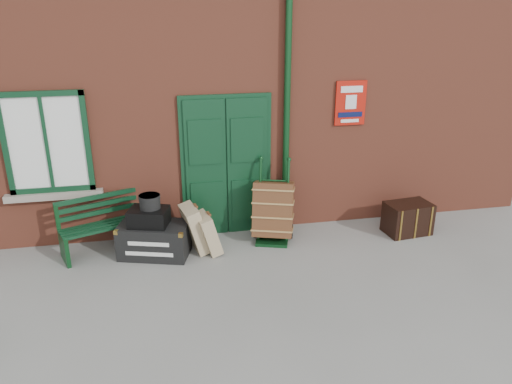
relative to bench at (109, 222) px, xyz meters
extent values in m
plane|color=gray|center=(2.14, -1.21, -0.45)|extent=(80.00, 80.00, 0.00)
cube|color=brown|center=(2.14, 2.29, 1.55)|extent=(10.00, 4.00, 4.00)
cube|color=#0E331C|center=(1.84, 0.25, 0.65)|extent=(1.42, 0.12, 2.32)
cube|color=white|center=(-0.76, 0.24, 1.20)|extent=(1.20, 0.08, 1.50)
cylinder|color=#0D3718|center=(2.79, 0.21, 1.55)|extent=(0.10, 0.10, 4.00)
cube|color=#B8180D|center=(3.84, 0.26, 1.60)|extent=(0.50, 0.03, 0.70)
cube|color=#0E331C|center=(0.03, -0.07, -0.02)|extent=(1.48, 0.87, 0.04)
cube|color=#0E331C|center=(-0.05, 0.13, 0.25)|extent=(1.36, 0.55, 0.38)
cube|color=#0D3718|center=(-0.62, -0.31, -0.23)|extent=(0.21, 0.42, 0.43)
cube|color=#0D3718|center=(0.67, 0.18, -0.23)|extent=(0.21, 0.42, 0.43)
cube|color=black|center=(0.66, -0.34, -0.20)|extent=(1.12, 0.82, 0.50)
cube|color=black|center=(0.61, -0.34, 0.18)|extent=(0.64, 0.54, 0.25)
cylinder|color=black|center=(0.64, -0.31, 0.40)|extent=(0.37, 0.37, 0.20)
cube|color=tan|center=(1.27, -0.31, -0.08)|extent=(0.47, 0.57, 0.74)
cube|color=tan|center=(1.45, -0.41, -0.13)|extent=(0.43, 0.52, 0.63)
cube|color=#0D3718|center=(2.47, -0.29, -0.42)|extent=(0.58, 0.49, 0.05)
cylinder|color=#0D3718|center=(2.32, -0.05, 0.19)|extent=(0.15, 0.34, 1.26)
cylinder|color=#0D3718|center=(2.73, -0.19, 0.19)|extent=(0.15, 0.34, 1.26)
cylinder|color=black|center=(2.26, -0.01, -0.33)|extent=(0.12, 0.24, 0.24)
cylinder|color=black|center=(2.80, -0.19, -0.33)|extent=(0.12, 0.24, 0.24)
cube|color=brown|center=(2.52, -0.14, 0.07)|extent=(0.79, 0.82, 0.93)
cube|color=black|center=(4.71, -0.36, -0.19)|extent=(0.76, 0.54, 0.51)
camera|label=1|loc=(0.84, -7.15, 3.14)|focal=35.00mm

